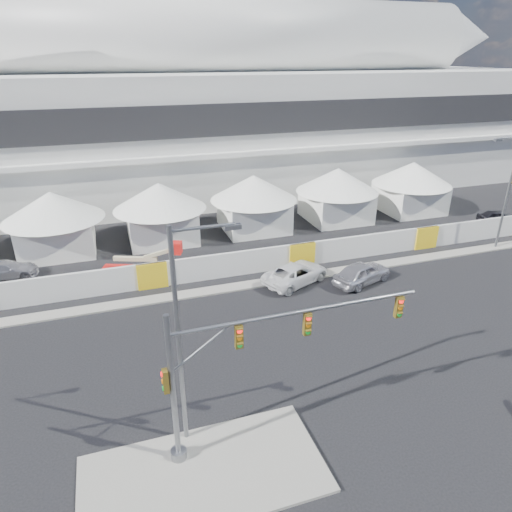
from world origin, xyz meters
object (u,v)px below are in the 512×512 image
object	(u,v)px
sedan_silver	(362,273)
traffic_mast	(232,369)
lot_car_b	(497,217)
streetlight_curb	(508,185)
pickup_curb	(296,273)
lot_car_c	(6,269)
boom_lift	(131,268)
streetlight_median	(184,325)

from	to	relation	value
sedan_silver	traffic_mast	size ratio (longest dim) A/B	0.44
lot_car_b	streetlight_curb	distance (m)	9.07
pickup_curb	lot_car_b	distance (m)	25.51
lot_car_b	lot_car_c	distance (m)	45.89
lot_car_b	boom_lift	distance (m)	36.63
pickup_curb	sedan_silver	bearing A→B (deg)	-132.86
lot_car_c	boom_lift	xyz separation A→B (m)	(9.23, -3.26, 0.19)
sedan_silver	traffic_mast	xyz separation A→B (m)	(-13.50, -12.14, 3.36)
traffic_mast	streetlight_median	size ratio (longest dim) A/B	1.10
streetlight_median	lot_car_c	bearing A→B (deg)	117.15
lot_car_c	boom_lift	bearing A→B (deg)	-106.06
lot_car_c	traffic_mast	world-z (taller)	traffic_mast
pickup_curb	streetlight_median	distance (m)	17.25
sedan_silver	streetlight_curb	size ratio (longest dim) A/B	0.49
lot_car_c	traffic_mast	bearing A→B (deg)	-147.17
traffic_mast	lot_car_c	bearing A→B (deg)	119.42
lot_car_b	pickup_curb	bearing A→B (deg)	116.49
traffic_mast	streetlight_median	world-z (taller)	streetlight_median
sedan_silver	lot_car_c	bearing A→B (deg)	50.56
sedan_silver	streetlight_curb	bearing A→B (deg)	-100.48
lot_car_c	traffic_mast	size ratio (longest dim) A/B	0.41
pickup_curb	streetlight_median	bearing A→B (deg)	116.73
traffic_mast	streetlight_curb	world-z (taller)	streetlight_curb
pickup_curb	lot_car_c	world-z (taller)	pickup_curb
lot_car_c	traffic_mast	distance (m)	25.14
sedan_silver	boom_lift	xyz separation A→B (m)	(-16.50, 6.27, 0.02)
pickup_curb	lot_car_b	xyz separation A→B (m)	(24.83, 5.85, -0.11)
streetlight_curb	boom_lift	xyz separation A→B (m)	(-31.28, 4.03, -4.94)
sedan_silver	lot_car_b	xyz separation A→B (m)	(20.12, 7.47, -0.18)
traffic_mast	streetlight_curb	bearing A→B (deg)	26.95
streetlight_median	pickup_curb	bearing A→B (deg)	50.51
lot_car_b	lot_car_c	size ratio (longest dim) A/B	0.84
lot_car_c	boom_lift	distance (m)	9.79
pickup_curb	streetlight_median	xyz separation A→B (m)	(-10.45, -12.69, 5.22)
sedan_silver	lot_car_c	world-z (taller)	sedan_silver
streetlight_curb	boom_lift	bearing A→B (deg)	172.66
streetlight_median	sedan_silver	bearing A→B (deg)	36.10
lot_car_b	traffic_mast	xyz separation A→B (m)	(-33.62, -19.61, 3.54)
streetlight_curb	boom_lift	size ratio (longest dim) A/B	1.54
streetlight_curb	lot_car_c	bearing A→B (deg)	169.79
traffic_mast	sedan_silver	bearing A→B (deg)	41.96
lot_car_c	streetlight_curb	xyz separation A→B (m)	(40.51, -7.29, 5.14)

